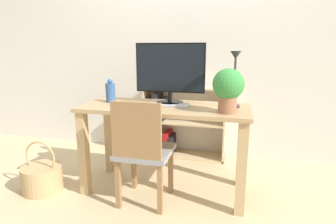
{
  "coord_description": "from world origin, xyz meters",
  "views": [
    {
      "loc": [
        0.56,
        -2.13,
        1.18
      ],
      "look_at": [
        0.0,
        0.1,
        0.65
      ],
      "focal_mm": 30.0,
      "sensor_mm": 36.0,
      "label": 1
    }
  ],
  "objects": [
    {
      "name": "ground_plane",
      "position": [
        0.0,
        0.0,
        0.0
      ],
      "size": [
        10.0,
        10.0,
        0.0
      ],
      "primitive_type": "plane",
      "color": "#CCB284"
    },
    {
      "name": "wall_back",
      "position": [
        0.0,
        0.97,
        1.3
      ],
      "size": [
        8.0,
        0.05,
        2.6
      ],
      "color": "silver",
      "rests_on": "ground_plane"
    },
    {
      "name": "desk",
      "position": [
        0.0,
        0.0,
        0.58
      ],
      "size": [
        1.34,
        0.57,
        0.73
      ],
      "color": "tan",
      "rests_on": "ground_plane"
    },
    {
      "name": "monitor",
      "position": [
        0.02,
        0.1,
        1.0
      ],
      "size": [
        0.58,
        0.22,
        0.5
      ],
      "color": "black",
      "rests_on": "desk"
    },
    {
      "name": "keyboard",
      "position": [
        0.03,
        -0.0,
        0.73
      ],
      "size": [
        0.33,
        0.13,
        0.02
      ],
      "color": "#B2B2B7",
      "rests_on": "desk"
    },
    {
      "name": "vase",
      "position": [
        -0.49,
        0.05,
        0.82
      ],
      "size": [
        0.08,
        0.08,
        0.2
      ],
      "color": "#33598C",
      "rests_on": "desk"
    },
    {
      "name": "desk_lamp",
      "position": [
        0.53,
        0.02,
        0.99
      ],
      "size": [
        0.1,
        0.19,
        0.43
      ],
      "color": "#2D2D33",
      "rests_on": "desk"
    },
    {
      "name": "potted_plant",
      "position": [
        0.49,
        -0.13,
        0.91
      ],
      "size": [
        0.22,
        0.22,
        0.32
      ],
      "color": "#9E6647",
      "rests_on": "desk"
    },
    {
      "name": "chair",
      "position": [
        -0.1,
        -0.27,
        0.45
      ],
      "size": [
        0.4,
        0.4,
        0.83
      ],
      "rotation": [
        0.0,
        0.0,
        -0.08
      ],
      "color": "gray",
      "rests_on": "ground_plane"
    },
    {
      "name": "bookshelf",
      "position": [
        -0.15,
        0.8,
        0.34
      ],
      "size": [
        0.88,
        0.28,
        0.78
      ],
      "color": "#D8BC8C",
      "rests_on": "ground_plane"
    },
    {
      "name": "basket",
      "position": [
        -1.0,
        -0.28,
        0.12
      ],
      "size": [
        0.33,
        0.33,
        0.44
      ],
      "color": "tan",
      "rests_on": "ground_plane"
    }
  ]
}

